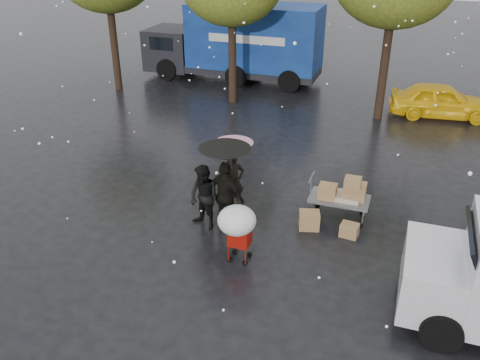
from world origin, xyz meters
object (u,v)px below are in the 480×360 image
(yellow_taxi, at_px, (441,100))
(vendor_cart, at_px, (343,193))
(person_pink, at_px, (234,181))
(shopping_cart, at_px, (237,223))
(person_black, at_px, (226,196))
(blue_truck, at_px, (238,42))

(yellow_taxi, bearing_deg, vendor_cart, 157.73)
(person_pink, relative_size, shopping_cart, 1.09)
(vendor_cart, xyz_separation_m, yellow_taxi, (2.39, 8.84, -0.07))
(person_pink, height_order, vendor_cart, person_pink)
(person_black, relative_size, shopping_cart, 1.24)
(yellow_taxi, bearing_deg, person_pink, 143.68)
(person_black, xyz_separation_m, vendor_cart, (2.64, 1.42, -0.18))
(person_pink, bearing_deg, shopping_cart, -110.04)
(blue_truck, height_order, yellow_taxi, blue_truck)
(person_black, relative_size, yellow_taxi, 0.47)
(vendor_cart, relative_size, yellow_taxi, 0.39)
(person_pink, xyz_separation_m, vendor_cart, (2.79, 0.43, -0.07))
(person_pink, height_order, person_black, person_black)
(yellow_taxi, bearing_deg, person_black, 146.76)
(person_black, xyz_separation_m, shopping_cart, (0.75, -1.29, 0.16))
(person_pink, relative_size, vendor_cart, 1.05)
(person_pink, relative_size, blue_truck, 0.19)
(person_black, height_order, blue_truck, blue_truck)
(yellow_taxi, bearing_deg, blue_truck, 68.76)
(person_pink, distance_m, shopping_cart, 2.47)
(vendor_cart, distance_m, blue_truck, 13.07)
(shopping_cart, distance_m, blue_truck, 14.70)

